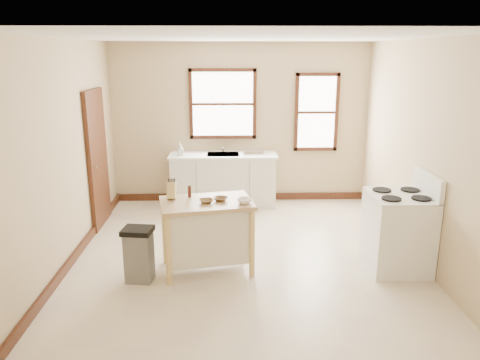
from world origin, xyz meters
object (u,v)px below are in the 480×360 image
at_px(pepper_grinder, 189,191).
at_px(soap_bottle_b, 181,150).
at_px(soap_bottle_a, 180,149).
at_px(bowl_b, 220,199).
at_px(bowl_c, 244,201).
at_px(trash_bin, 139,255).
at_px(dish_rack, 254,151).
at_px(bowl_a, 206,201).
at_px(kitchen_island, 207,236).
at_px(gas_stove, 398,221).
at_px(knife_block, 172,191).

bearing_deg(pepper_grinder, soap_bottle_b, 98.07).
bearing_deg(soap_bottle_b, soap_bottle_a, 113.05).
height_order(bowl_b, bowl_c, bowl_c).
bearing_deg(trash_bin, dish_rack, 70.04).
bearing_deg(bowl_a, kitchen_island, 90.03).
bearing_deg(dish_rack, bowl_c, -85.99).
relative_size(bowl_b, trash_bin, 0.26).
xyz_separation_m(kitchen_island, gas_stove, (2.36, -0.00, 0.17)).
bearing_deg(knife_block, soap_bottle_a, 98.33).
bearing_deg(trash_bin, kitchen_island, 26.90).
relative_size(kitchen_island, pepper_grinder, 7.30).
distance_m(kitchen_island, bowl_a, 0.47).
distance_m(pepper_grinder, bowl_b, 0.42).
bearing_deg(bowl_a, dish_rack, 74.93).
bearing_deg(gas_stove, knife_block, 177.99).
bearing_deg(pepper_grinder, knife_block, -159.76).
relative_size(kitchen_island, gas_stove, 0.89).
xyz_separation_m(kitchen_island, bowl_b, (0.17, 0.02, 0.47)).
height_order(soap_bottle_b, dish_rack, soap_bottle_b).
relative_size(bowl_a, bowl_b, 0.99).
height_order(kitchen_island, trash_bin, kitchen_island).
bearing_deg(pepper_grinder, bowl_b, -21.78).
height_order(knife_block, bowl_a, knife_block).
bearing_deg(dish_rack, knife_block, -105.24).
bearing_deg(bowl_a, pepper_grinder, 132.77).
relative_size(dish_rack, kitchen_island, 0.33).
bearing_deg(bowl_a, bowl_b, 25.10).
distance_m(soap_bottle_a, gas_stove, 3.87).
height_order(soap_bottle_b, gas_stove, gas_stove).
height_order(soap_bottle_b, pepper_grinder, soap_bottle_b).
xyz_separation_m(kitchen_island, bowl_c, (0.46, -0.09, 0.47)).
bearing_deg(bowl_c, soap_bottle_a, 111.35).
xyz_separation_m(bowl_b, trash_bin, (-0.96, -0.29, -0.59)).
distance_m(soap_bottle_a, kitchen_island, 2.63).
distance_m(knife_block, bowl_c, 0.90).
distance_m(soap_bottle_a, pepper_grinder, 2.36).
relative_size(kitchen_island, bowl_b, 6.38).
bearing_deg(pepper_grinder, dish_rack, 68.90).
distance_m(dish_rack, bowl_c, 2.67).
distance_m(dish_rack, trash_bin, 3.27).
bearing_deg(soap_bottle_a, kitchen_island, -73.69).
distance_m(knife_block, bowl_a, 0.46).
xyz_separation_m(pepper_grinder, bowl_a, (0.22, -0.23, -0.05)).
bearing_deg(gas_stove, soap_bottle_b, 139.55).
bearing_deg(kitchen_island, pepper_grinder, 130.08).
xyz_separation_m(soap_bottle_a, bowl_a, (0.56, -2.57, -0.11)).
relative_size(kitchen_island, knife_block, 5.47).
relative_size(soap_bottle_a, gas_stove, 0.18).
height_order(soap_bottle_b, trash_bin, soap_bottle_b).
height_order(soap_bottle_b, bowl_c, soap_bottle_b).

